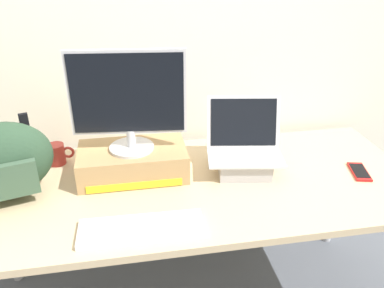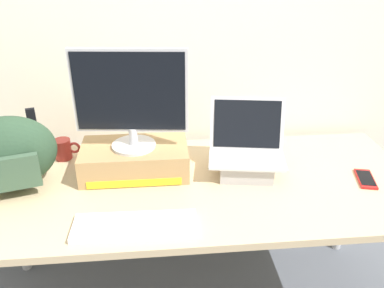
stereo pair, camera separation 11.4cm
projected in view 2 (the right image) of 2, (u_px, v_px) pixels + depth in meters
back_wall at (182, 20)px, 1.84m from camera, size 7.00×0.10×2.60m
desk at (192, 195)px, 1.68m from camera, size 1.91×0.80×0.72m
toner_box_yellow at (135, 159)px, 1.70m from camera, size 0.45×0.26×0.12m
desktop_monitor at (130, 99)px, 1.58m from camera, size 0.46×0.19×0.42m
open_laptop at (246, 159)px, 1.70m from camera, size 0.35×0.28×0.31m
external_keyboard at (135, 226)px, 1.38m from camera, size 0.44×0.16×0.02m
messenger_backpack at (8, 153)px, 1.57m from camera, size 0.42×0.32×0.30m
coffee_mug at (64, 149)px, 1.82m from camera, size 0.12×0.08×0.09m
cell_phone at (366, 179)px, 1.67m from camera, size 0.10×0.16×0.01m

